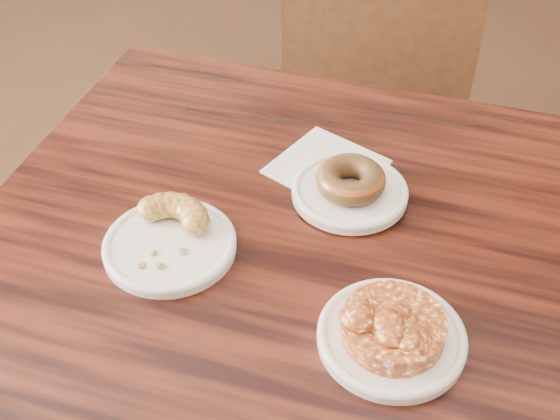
# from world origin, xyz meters

# --- Properties ---
(cafe_table) EXTENTS (1.10, 1.10, 0.75)m
(cafe_table) POSITION_xyz_m (-0.05, -0.02, 0.38)
(cafe_table) COLOR black
(cafe_table) RESTS_ON floor
(chair_far) EXTENTS (0.51, 0.51, 0.90)m
(chair_far) POSITION_xyz_m (0.13, 0.88, 0.45)
(chair_far) COLOR black
(chair_far) RESTS_ON floor
(napkin) EXTENTS (0.20, 0.20, 0.00)m
(napkin) POSITION_xyz_m (-0.01, 0.18, 0.75)
(napkin) COLOR white
(napkin) RESTS_ON cafe_table
(plate_donut) EXTENTS (0.17, 0.17, 0.01)m
(plate_donut) POSITION_xyz_m (0.03, 0.12, 0.76)
(plate_donut) COLOR white
(plate_donut) RESTS_ON napkin
(plate_cruller) EXTENTS (0.18, 0.18, 0.01)m
(plate_cruller) POSITION_xyz_m (-0.21, 0.00, 0.76)
(plate_cruller) COLOR white
(plate_cruller) RESTS_ON cafe_table
(plate_fritter) EXTENTS (0.17, 0.17, 0.01)m
(plate_fritter) POSITION_xyz_m (0.07, -0.13, 0.76)
(plate_fritter) COLOR white
(plate_fritter) RESTS_ON cafe_table
(glazed_donut) EXTENTS (0.10, 0.10, 0.03)m
(glazed_donut) POSITION_xyz_m (0.03, 0.12, 0.78)
(glazed_donut) COLOR brown
(glazed_donut) RESTS_ON plate_donut
(apple_fritter) EXTENTS (0.16, 0.16, 0.04)m
(apple_fritter) POSITION_xyz_m (0.07, -0.13, 0.78)
(apple_fritter) COLOR #4E1608
(apple_fritter) RESTS_ON plate_fritter
(cruller_fragment) EXTENTS (0.13, 0.13, 0.04)m
(cruller_fragment) POSITION_xyz_m (-0.21, 0.00, 0.78)
(cruller_fragment) COLOR brown
(cruller_fragment) RESTS_ON plate_cruller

